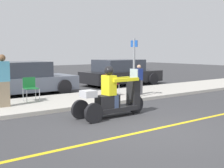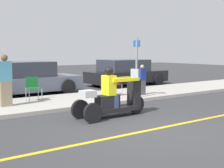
{
  "view_description": "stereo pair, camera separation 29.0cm",
  "coord_description": "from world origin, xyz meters",
  "px_view_note": "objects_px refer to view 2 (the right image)",
  "views": [
    {
      "loc": [
        -5.18,
        -5.13,
        1.88
      ],
      "look_at": [
        0.15,
        1.72,
        0.94
      ],
      "focal_mm": 50.0,
      "sensor_mm": 36.0,
      "label": 1
    },
    {
      "loc": [
        -4.95,
        -5.3,
        1.88
      ],
      "look_at": [
        0.15,
        1.72,
        0.94
      ],
      "focal_mm": 50.0,
      "sensor_mm": 36.0,
      "label": 2
    }
  ],
  "objects_px": {
    "motorcycle_trike": "(112,99)",
    "street_sign": "(137,66)",
    "spectator_near_curb": "(142,80)",
    "parked_car_lot_left": "(26,79)",
    "folding_chair_curbside": "(112,83)",
    "folding_chair_set_back": "(33,86)",
    "parked_car_lot_far": "(126,73)",
    "spectator_mid_group": "(5,81)"
  },
  "relations": [
    {
      "from": "spectator_mid_group",
      "to": "parked_car_lot_far",
      "type": "distance_m",
      "value": 8.18
    },
    {
      "from": "folding_chair_curbside",
      "to": "parked_car_lot_left",
      "type": "height_order",
      "value": "parked_car_lot_left"
    },
    {
      "from": "folding_chair_curbside",
      "to": "parked_car_lot_left",
      "type": "distance_m",
      "value": 3.79
    },
    {
      "from": "spectator_near_curb",
      "to": "folding_chair_set_back",
      "type": "relative_size",
      "value": 1.46
    },
    {
      "from": "spectator_mid_group",
      "to": "parked_car_lot_left",
      "type": "bearing_deg",
      "value": 58.77
    },
    {
      "from": "motorcycle_trike",
      "to": "folding_chair_set_back",
      "type": "relative_size",
      "value": 2.78
    },
    {
      "from": "parked_car_lot_far",
      "to": "folding_chair_set_back",
      "type": "bearing_deg",
      "value": -156.49
    },
    {
      "from": "motorcycle_trike",
      "to": "parked_car_lot_left",
      "type": "height_order",
      "value": "motorcycle_trike"
    },
    {
      "from": "spectator_near_curb",
      "to": "spectator_mid_group",
      "type": "relative_size",
      "value": 0.73
    },
    {
      "from": "spectator_near_curb",
      "to": "parked_car_lot_left",
      "type": "relative_size",
      "value": 0.27
    },
    {
      "from": "spectator_mid_group",
      "to": "folding_chair_set_back",
      "type": "bearing_deg",
      "value": 26.19
    },
    {
      "from": "folding_chair_curbside",
      "to": "parked_car_lot_left",
      "type": "xyz_separation_m",
      "value": [
        -2.34,
        2.99,
        0.04
      ]
    },
    {
      "from": "folding_chair_set_back",
      "to": "folding_chair_curbside",
      "type": "relative_size",
      "value": 1.0
    },
    {
      "from": "spectator_near_curb",
      "to": "parked_car_lot_left",
      "type": "xyz_separation_m",
      "value": [
        -3.38,
        3.57,
        -0.03
      ]
    },
    {
      "from": "motorcycle_trike",
      "to": "spectator_mid_group",
      "type": "distance_m",
      "value": 3.55
    },
    {
      "from": "spectator_near_curb",
      "to": "motorcycle_trike",
      "type": "bearing_deg",
      "value": -144.19
    },
    {
      "from": "motorcycle_trike",
      "to": "folding_chair_set_back",
      "type": "bearing_deg",
      "value": 106.42
    },
    {
      "from": "folding_chair_set_back",
      "to": "parked_car_lot_left",
      "type": "distance_m",
      "value": 2.48
    },
    {
      "from": "folding_chair_set_back",
      "to": "folding_chair_curbside",
      "type": "xyz_separation_m",
      "value": [
        3.0,
        -0.6,
        0.0
      ]
    },
    {
      "from": "parked_car_lot_far",
      "to": "spectator_near_curb",
      "type": "bearing_deg",
      "value": -120.45
    },
    {
      "from": "parked_car_lot_far",
      "to": "parked_car_lot_left",
      "type": "bearing_deg",
      "value": -176.23
    },
    {
      "from": "motorcycle_trike",
      "to": "parked_car_lot_far",
      "type": "distance_m",
      "value": 8.15
    },
    {
      "from": "motorcycle_trike",
      "to": "street_sign",
      "type": "distance_m",
      "value": 3.03
    },
    {
      "from": "spectator_near_curb",
      "to": "folding_chair_curbside",
      "type": "xyz_separation_m",
      "value": [
        -1.04,
        0.58,
        -0.07
      ]
    },
    {
      "from": "folding_chair_set_back",
      "to": "street_sign",
      "type": "relative_size",
      "value": 0.37
    },
    {
      "from": "spectator_near_curb",
      "to": "spectator_mid_group",
      "type": "xyz_separation_m",
      "value": [
        -5.16,
        0.63,
        0.21
      ]
    },
    {
      "from": "parked_car_lot_left",
      "to": "street_sign",
      "type": "xyz_separation_m",
      "value": [
        2.69,
        -4.03,
        0.65
      ]
    },
    {
      "from": "parked_car_lot_far",
      "to": "street_sign",
      "type": "distance_m",
      "value": 5.38
    },
    {
      "from": "parked_car_lot_far",
      "to": "parked_car_lot_left",
      "type": "distance_m",
      "value": 5.71
    },
    {
      "from": "spectator_mid_group",
      "to": "parked_car_lot_far",
      "type": "relative_size",
      "value": 0.37
    },
    {
      "from": "motorcycle_trike",
      "to": "parked_car_lot_far",
      "type": "relative_size",
      "value": 0.52
    },
    {
      "from": "spectator_near_curb",
      "to": "parked_car_lot_far",
      "type": "bearing_deg",
      "value": 59.55
    },
    {
      "from": "folding_chair_curbside",
      "to": "parked_car_lot_far",
      "type": "distance_m",
      "value": 4.75
    },
    {
      "from": "folding_chair_set_back",
      "to": "motorcycle_trike",
      "type": "bearing_deg",
      "value": -73.58
    },
    {
      "from": "parked_car_lot_left",
      "to": "spectator_near_curb",
      "type": "bearing_deg",
      "value": -46.58
    },
    {
      "from": "parked_car_lot_far",
      "to": "street_sign",
      "type": "height_order",
      "value": "street_sign"
    },
    {
      "from": "motorcycle_trike",
      "to": "street_sign",
      "type": "relative_size",
      "value": 1.04
    },
    {
      "from": "folding_chair_curbside",
      "to": "spectator_mid_group",
      "type": "bearing_deg",
      "value": 179.33
    },
    {
      "from": "spectator_near_curb",
      "to": "parked_car_lot_far",
      "type": "relative_size",
      "value": 0.27
    },
    {
      "from": "motorcycle_trike",
      "to": "spectator_near_curb",
      "type": "relative_size",
      "value": 1.91
    },
    {
      "from": "parked_car_lot_left",
      "to": "parked_car_lot_far",
      "type": "bearing_deg",
      "value": 3.77
    },
    {
      "from": "spectator_mid_group",
      "to": "folding_chair_curbside",
      "type": "bearing_deg",
      "value": -0.67
    }
  ]
}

